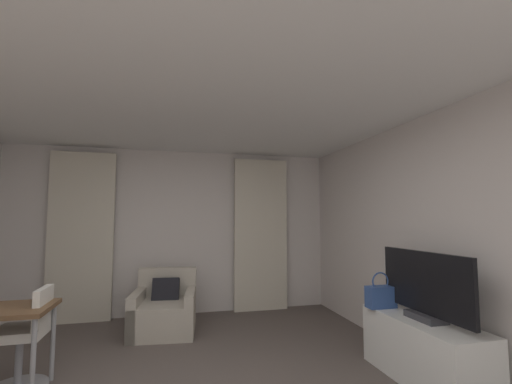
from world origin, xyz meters
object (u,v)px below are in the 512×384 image
Objects in this scene: armchair at (164,311)px; tv_flatscreen at (425,287)px; tv_console at (424,351)px; desk_chair at (25,344)px; handbag_primary at (381,296)px.

tv_flatscreen is at bearing -41.38° from armchair.
tv_flatscreen is at bearing -90.00° from tv_console.
desk_chair is (-1.17, -1.29, 0.12)m from armchair.
armchair is 1.75m from desk_chair.
tv_flatscreen is 0.53m from handbag_primary.
handbag_primary is (-0.14, 0.48, -0.18)m from tv_flatscreen.
tv_flatscreen reaches higher than handbag_primary.
desk_chair reaches higher than tv_console.
handbag_primary is at bearing -5.08° from desk_chair.
tv_flatscreen is at bearing -74.07° from handbag_primary.
tv_flatscreen is at bearing -12.51° from desk_chair.
armchair is 2.51× the size of handbag_primary.
armchair is 2.76m from handbag_primary.
desk_chair is at bearing 168.08° from tv_console.
handbag_primary is at bearing 107.22° from tv_console.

